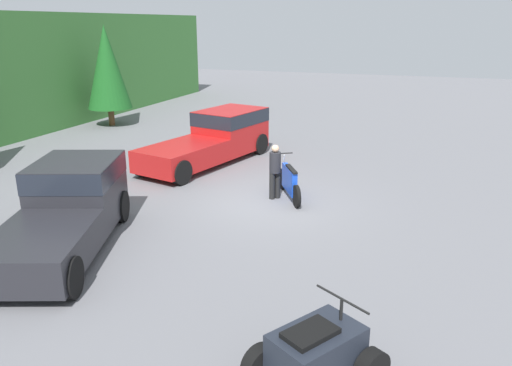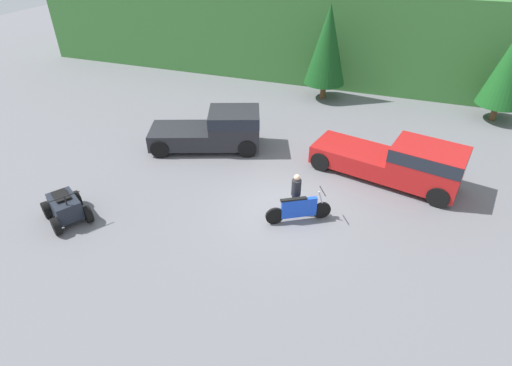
# 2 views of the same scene
# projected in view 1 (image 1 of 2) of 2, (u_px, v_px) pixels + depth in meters

# --- Properties ---
(ground_plane) EXTENTS (80.00, 80.00, 0.00)m
(ground_plane) POSITION_uv_depth(u_px,v_px,m) (265.00, 203.00, 14.87)
(ground_plane) COLOR slate
(tree_mid_left) EXTENTS (2.22, 2.22, 5.05)m
(tree_mid_left) POSITION_uv_depth(u_px,v_px,m) (107.00, 67.00, 25.15)
(tree_mid_left) COLOR brown
(tree_mid_left) RESTS_ON ground_plane
(pickup_truck_red) EXTENTS (6.21, 3.26, 1.85)m
(pickup_truck_red) POSITION_uv_depth(u_px,v_px,m) (217.00, 136.00, 19.18)
(pickup_truck_red) COLOR red
(pickup_truck_red) RESTS_ON ground_plane
(pickup_truck_second) EXTENTS (5.40, 3.58, 1.85)m
(pickup_truck_second) POSITION_uv_depth(u_px,v_px,m) (68.00, 205.00, 11.90)
(pickup_truck_second) COLOR #232328
(pickup_truck_second) RESTS_ON ground_plane
(dirt_bike) EXTENTS (2.12, 1.34, 1.21)m
(dirt_bike) POSITION_uv_depth(u_px,v_px,m) (289.00, 182.00, 15.18)
(dirt_bike) COLOR black
(dirt_bike) RESTS_ON ground_plane
(quad_atv) EXTENTS (2.23, 2.06, 1.27)m
(quad_atv) POSITION_uv_depth(u_px,v_px,m) (316.00, 356.00, 7.26)
(quad_atv) COLOR black
(quad_atv) RESTS_ON ground_plane
(rider_person) EXTENTS (0.49, 0.49, 1.67)m
(rider_person) POSITION_uv_depth(u_px,v_px,m) (275.00, 170.00, 14.98)
(rider_person) COLOR black
(rider_person) RESTS_ON ground_plane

